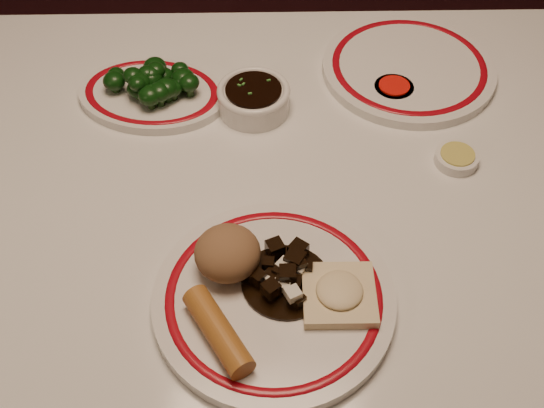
{
  "coord_description": "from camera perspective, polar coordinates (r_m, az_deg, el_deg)",
  "views": [
    {
      "loc": [
        0.01,
        -0.64,
        1.47
      ],
      "look_at": [
        0.02,
        -0.06,
        0.8
      ],
      "focal_mm": 45.0,
      "sensor_mm": 36.0,
      "label": 1
    }
  ],
  "objects": [
    {
      "name": "dining_table",
      "position": [
        1.03,
        -0.94,
        -2.56
      ],
      "size": [
        1.2,
        0.9,
        0.75
      ],
      "color": "white",
      "rests_on": "ground"
    },
    {
      "name": "main_plate",
      "position": [
        0.85,
        0.15,
        -7.93
      ],
      "size": [
        0.37,
        0.37,
        0.02
      ],
      "color": "white",
      "rests_on": "dining_table"
    },
    {
      "name": "rice_mound",
      "position": [
        0.84,
        -3.74,
        -4.12
      ],
      "size": [
        0.08,
        0.08,
        0.06
      ],
      "primitive_type": "ellipsoid",
      "color": "#8D6442",
      "rests_on": "main_plate"
    },
    {
      "name": "spring_roll",
      "position": [
        0.8,
        -4.53,
        -10.55
      ],
      "size": [
        0.09,
        0.12,
        0.03
      ],
      "primitive_type": "cylinder",
      "rotation": [
        1.57,
        0.0,
        0.53
      ],
      "color": "#AF6E2B",
      "rests_on": "main_plate"
    },
    {
      "name": "fried_wonton",
      "position": [
        0.83,
        5.64,
        -7.45
      ],
      "size": [
        0.09,
        0.09,
        0.02
      ],
      "color": "beige",
      "rests_on": "main_plate"
    },
    {
      "name": "stirfry_heap",
      "position": [
        0.84,
        1.22,
        -5.89
      ],
      "size": [
        0.11,
        0.11,
        0.03
      ],
      "color": "black",
      "rests_on": "main_plate"
    },
    {
      "name": "broccoli_plate",
      "position": [
        1.12,
        -9.99,
        9.04
      ],
      "size": [
        0.27,
        0.25,
        0.02
      ],
      "color": "white",
      "rests_on": "dining_table"
    },
    {
      "name": "broccoli_pile",
      "position": [
        1.1,
        -9.93,
        10.1
      ],
      "size": [
        0.15,
        0.11,
        0.05
      ],
      "color": "#23471C",
      "rests_on": "broccoli_plate"
    },
    {
      "name": "soy_bowl",
      "position": [
        1.08,
        -1.54,
        8.73
      ],
      "size": [
        0.11,
        0.11,
        0.04
      ],
      "color": "white",
      "rests_on": "dining_table"
    },
    {
      "name": "sweet_sour_dish",
      "position": [
        1.13,
        10.14,
        9.39
      ],
      "size": [
        0.06,
        0.06,
        0.02
      ],
      "color": "white",
      "rests_on": "dining_table"
    },
    {
      "name": "mustard_dish",
      "position": [
        1.04,
        15.18,
        3.73
      ],
      "size": [
        0.06,
        0.06,
        0.02
      ],
      "color": "white",
      "rests_on": "dining_table"
    },
    {
      "name": "far_plate",
      "position": [
        1.18,
        11.36,
        11.1
      ],
      "size": [
        0.35,
        0.35,
        0.02
      ],
      "color": "white",
      "rests_on": "dining_table"
    }
  ]
}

